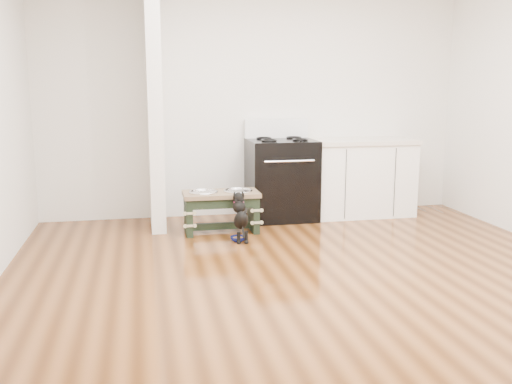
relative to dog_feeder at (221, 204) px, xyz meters
name	(u,v)px	position (x,y,z in m)	size (l,w,h in m)	color
ground	(316,281)	(0.53, -1.66, -0.31)	(5.00, 5.00, 0.00)	#46240C
room_shell	(320,74)	(0.53, -1.66, 1.31)	(5.00, 5.00, 5.00)	silver
partition_wall	(154,103)	(-0.65, 0.44, 1.04)	(0.15, 0.80, 2.70)	silver
oven_range	(281,178)	(0.78, 0.49, 0.17)	(0.76, 0.69, 1.14)	black
cabinet_run	(361,177)	(1.76, 0.51, 0.14)	(1.24, 0.64, 0.91)	white
dog_feeder	(221,204)	(0.00, 0.00, 0.00)	(0.79, 0.42, 0.45)	black
puppy	(240,215)	(0.14, -0.36, -0.04)	(0.14, 0.41, 0.48)	black
floor_bowl	(238,239)	(0.11, -0.39, -0.28)	(0.21, 0.21, 0.05)	#0D155B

